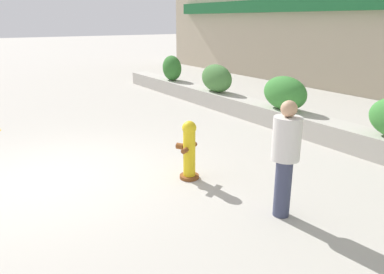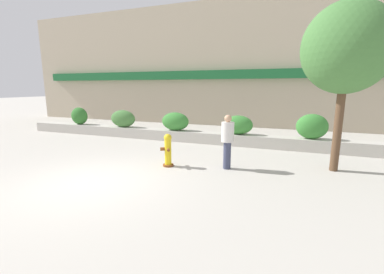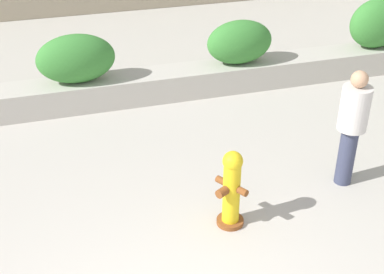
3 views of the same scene
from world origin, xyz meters
name	(u,v)px [view 3 (image 3 of 3)]	position (x,y,z in m)	size (l,w,h in m)	color
planter_wall_low	(89,93)	(0.00, 6.00, 0.25)	(18.00, 0.70, 0.50)	#B7B2A8
hedge_bush_2	(76,59)	(-0.16, 6.00, 0.94)	(1.37, 0.70, 0.87)	#387F33
hedge_bush_3	(240,42)	(2.89, 6.00, 0.92)	(1.28, 0.67, 0.84)	#387F33
hedge_bush_4	(378,23)	(5.86, 6.00, 1.01)	(1.21, 0.70, 1.02)	#387F33
fire_hydrant	(231,188)	(1.30, 2.10, 0.55)	(0.48, 0.48, 1.08)	brown
pedestrian	(352,122)	(3.18, 2.52, 0.99)	(0.45, 0.45, 1.73)	#383D56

